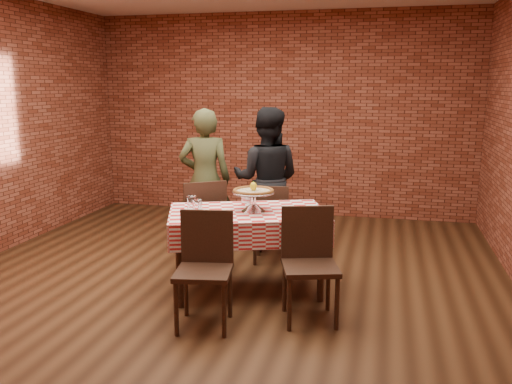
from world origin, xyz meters
TOP-DOWN VIEW (x-y plane):
  - ground at (0.00, 0.00)m, footprint 6.00×6.00m
  - back_wall at (0.00, 3.00)m, footprint 5.50×0.00m
  - table at (0.29, -0.09)m, footprint 1.59×1.25m
  - tablecloth at (0.29, -0.09)m, footprint 1.64×1.30m
  - pizza_stand at (0.34, -0.07)m, footprint 0.55×0.55m
  - pizza at (0.34, -0.07)m, footprint 0.52×0.52m
  - lemon at (0.34, -0.07)m, footprint 0.09×0.09m
  - water_glass_left at (-0.11, -0.32)m, footprint 0.11×0.11m
  - water_glass_right at (-0.21, -0.19)m, footprint 0.11×0.11m
  - side_plate at (0.73, -0.03)m, footprint 0.19×0.19m
  - sweetener_packet_a at (0.90, -0.03)m, footprint 0.06×0.06m
  - sweetener_packet_b at (0.93, 0.01)m, footprint 0.06×0.05m
  - condiment_caddy at (0.21, 0.20)m, footprint 0.10×0.08m
  - chair_near_left at (0.15, -0.92)m, footprint 0.49×0.49m
  - chair_near_right at (0.94, -0.61)m, footprint 0.54×0.54m
  - chair_far_left at (-0.38, 0.51)m, footprint 0.62×0.62m
  - chair_far_right at (0.33, 0.78)m, footprint 0.43×0.43m
  - diner_olive at (-0.52, 1.06)m, footprint 0.68×0.53m
  - diner_black at (0.18, 1.21)m, footprint 0.82×0.65m

SIDE VIEW (x-z plane):
  - ground at x=0.00m, z-range 0.00..0.00m
  - table at x=0.29m, z-range 0.00..0.75m
  - chair_far_right at x=0.33m, z-range 0.00..0.86m
  - chair_near_left at x=0.15m, z-range 0.00..0.91m
  - chair_near_right at x=0.94m, z-range 0.00..0.91m
  - chair_far_left at x=-0.38m, z-range 0.00..0.93m
  - tablecloth at x=0.29m, z-range 0.52..0.76m
  - sweetener_packet_a at x=0.90m, z-range 0.76..0.76m
  - sweetener_packet_b at x=0.93m, z-range 0.76..0.76m
  - side_plate at x=0.73m, z-range 0.76..0.77m
  - diner_olive at x=-0.52m, z-range 0.00..1.63m
  - diner_black at x=0.18m, z-range 0.00..1.64m
  - condiment_caddy at x=0.21m, z-range 0.76..0.89m
  - water_glass_left at x=-0.11m, z-range 0.76..0.89m
  - water_glass_right at x=-0.21m, z-range 0.76..0.89m
  - pizza_stand at x=0.34m, z-range 0.76..0.93m
  - pizza at x=0.34m, z-range 0.93..0.95m
  - lemon at x=0.34m, z-range 0.95..1.03m
  - back_wall at x=0.00m, z-range -1.30..4.20m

